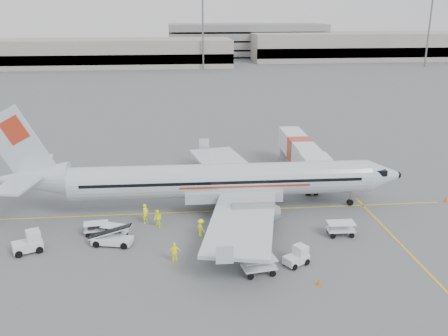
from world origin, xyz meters
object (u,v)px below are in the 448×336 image
Objects in this scene: aircraft at (222,159)px; tug_fore at (296,256)px; jet_bridge at (299,158)px; tug_mid at (241,239)px; tug_aft at (27,242)px; belt_loader at (112,232)px.

aircraft is 13.34m from tug_fore.
tug_mid is at bearing -116.21° from jet_bridge.
aircraft is 18.80m from tug_aft.
belt_loader is 6.80m from tug_aft.
tug_aft is (-17.48, 1.23, -0.05)m from tug_mid.
jet_bridge is at bearing 43.95° from aircraft.
tug_fore is 4.94m from tug_mid.
aircraft is at bearing 81.36° from tug_fore.
tug_mid is (-9.32, -18.05, -1.34)m from jet_bridge.
belt_loader reaches higher than tug_aft.
belt_loader is 1.90× the size of tug_aft.
aircraft reaches higher than tug_fore.
belt_loader is 10.88m from tug_mid.
jet_bridge is 7.11× the size of tug_mid.
tug_aft is at bearing 138.26° from tug_fore.
belt_loader is at bearing -170.54° from tug_mid.
tug_mid is at bearing 2.85° from belt_loader.
tug_aft is at bearing -155.36° from aircraft.
jet_bridge is (10.08, 9.44, -3.01)m from aircraft.
aircraft is at bearing 46.87° from belt_loader.
tug_aft is at bearing -164.58° from tug_mid.
tug_mid is 1.06× the size of tug_aft.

